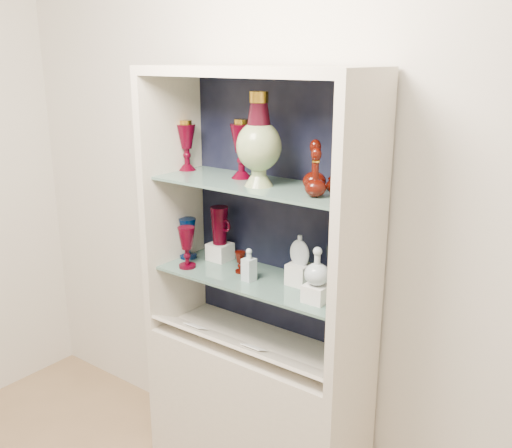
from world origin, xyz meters
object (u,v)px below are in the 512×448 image
Objects in this scene: ruby_goblet_tall at (187,247)px; cameo_medallion at (339,253)px; ruby_goblet_small at (240,262)px; pedestal_lamp_left at (187,145)px; cobalt_goblet at (188,238)px; clear_square_bottle at (249,265)px; lidded_bowl at (336,182)px; ruby_pitcher at (220,225)px; ruby_decanter_a at (316,169)px; flat_flask at (300,249)px; pedestal_lamp_right at (241,149)px; enamel_urn at (259,140)px; ruby_decanter_b at (315,164)px; clear_round_decanter at (317,267)px.

cameo_medallion is at bearing 14.23° from ruby_goblet_tall.
ruby_goblet_small is at bearing 21.76° from ruby_goblet_tall.
cobalt_goblet is at bearing -64.26° from pedestal_lamp_left.
ruby_goblet_small is at bearing -5.45° from pedestal_lamp_left.
pedestal_lamp_left reaches higher than clear_square_bottle.
ruby_goblet_small is (0.32, -0.01, -0.05)m from cobalt_goblet.
ruby_pitcher is (-0.63, 0.05, -0.30)m from lidded_bowl.
ruby_goblet_small is 0.23m from ruby_pitcher.
cobalt_goblet reaches higher than clear_square_bottle.
ruby_decanter_a is 0.39m from cameo_medallion.
cameo_medallion is at bearing 10.05° from ruby_goblet_small.
flat_flask is (0.20, 0.09, 0.08)m from clear_square_bottle.
cameo_medallion is at bearing 97.97° from lidded_bowl.
lidded_bowl is 0.62× the size of clear_square_bottle.
ruby_goblet_tall is at bearing -164.71° from flat_flask.
pedestal_lamp_right is 0.67× the size of enamel_urn.
ruby_goblet_small is (-0.36, -0.01, -0.48)m from ruby_decanter_b.
enamel_urn is 1.93× the size of cobalt_goblet.
ruby_goblet_tall reaches higher than ruby_goblet_small.
cobalt_goblet is 0.32m from ruby_goblet_small.
enamel_urn is 0.36m from lidded_bowl.
cobalt_goblet is at bearing 174.17° from ruby_decanter_a.
ruby_goblet_small is at bearing -63.57° from pedestal_lamp_right.
ruby_decanter_b is at bearing -173.28° from lidded_bowl.
ruby_goblet_small is (0.02, -0.04, -0.50)m from pedestal_lamp_right.
ruby_pitcher is (-0.31, 0.12, -0.44)m from enamel_urn.
ruby_decanter_a is 0.64m from ruby_goblet_small.
pedestal_lamp_right is (0.31, 0.01, 0.01)m from pedestal_lamp_left.
lidded_bowl reaches higher than clear_square_bottle.
cobalt_goblet is at bearing 172.17° from clear_square_bottle.
lidded_bowl is 0.86m from cobalt_goblet.
pedestal_lamp_right is 0.62m from clear_round_decanter.
clear_round_decanter reaches higher than ruby_goblet_tall.
clear_round_decanter is at bearing -48.28° from ruby_decanter_b.
ruby_decanter_a is 0.71m from ruby_pitcher.
ruby_decanter_a is at bearing -118.02° from cameo_medallion.
pedestal_lamp_right is at bearing 165.85° from ruby_decanter_a.
pedestal_lamp_right is at bearing 177.68° from lidded_bowl.
pedestal_lamp_left is at bearing 172.54° from clear_round_decanter.
ruby_decanter_b is 1.71× the size of cameo_medallion.
pedestal_lamp_right is 0.45m from ruby_decanter_a.
clear_round_decanter reaches higher than ruby_goblet_small.
clear_square_bottle is at bearing -168.90° from lidded_bowl.
pedestal_lamp_right reaches higher than pedestal_lamp_left.
pedestal_lamp_right is 1.42× the size of ruby_pitcher.
lidded_bowl is 0.47× the size of ruby_goblet_tall.
ruby_decanter_b is at bearing 131.72° from clear_round_decanter.
clear_round_decanter is (0.77, -0.10, -0.39)m from pedestal_lamp_left.
pedestal_lamp_right is 0.49m from clear_square_bottle.
enamel_urn is 4.19× the size of lidded_bowl.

